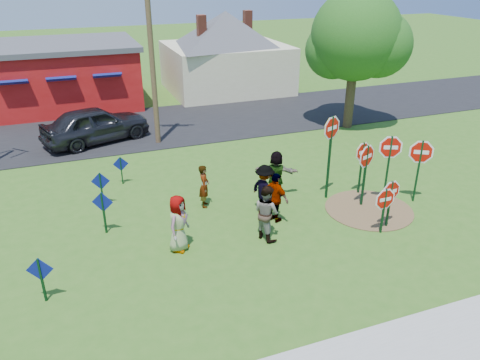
% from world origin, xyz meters
% --- Properties ---
extents(ground, '(120.00, 120.00, 0.00)m').
position_xyz_m(ground, '(0.00, 0.00, 0.00)').
color(ground, '#34631C').
rests_on(ground, ground).
extents(road, '(120.00, 7.50, 0.04)m').
position_xyz_m(road, '(0.00, 11.50, 0.02)').
color(road, black).
rests_on(road, ground).
extents(dirt_patch, '(3.20, 3.20, 0.03)m').
position_xyz_m(dirt_patch, '(4.50, -1.00, 0.01)').
color(dirt_patch, brown).
rests_on(dirt_patch, ground).
extents(red_building, '(9.40, 7.69, 3.90)m').
position_xyz_m(red_building, '(-5.50, 17.99, 1.97)').
color(red_building, '#A01010').
rests_on(red_building, ground).
extents(cream_house, '(9.40, 9.40, 6.50)m').
position_xyz_m(cream_house, '(5.50, 18.00, 2.92)').
color(cream_house, beige).
rests_on(cream_house, ground).
extents(stop_sign_a, '(1.01, 0.13, 1.86)m').
position_xyz_m(stop_sign_a, '(4.34, -2.24, 1.24)').
color(stop_sign_a, '#0E331A').
rests_on(stop_sign_a, ground).
extents(stop_sign_b, '(1.10, 0.45, 3.43)m').
position_xyz_m(stop_sign_b, '(3.52, 0.43, 2.51)').
color(stop_sign_b, '#0E331A').
rests_on(stop_sign_b, ground).
extents(stop_sign_c, '(1.06, 0.46, 2.85)m').
position_xyz_m(stop_sign_c, '(5.29, -0.76, 1.99)').
color(stop_sign_c, '#0E331A').
rests_on(stop_sign_c, ground).
extents(stop_sign_d, '(0.98, 0.29, 2.27)m').
position_xyz_m(stop_sign_d, '(4.91, 0.32, 1.61)').
color(stop_sign_d, '#0E331A').
rests_on(stop_sign_d, ground).
extents(stop_sign_e, '(1.01, 0.07, 1.76)m').
position_xyz_m(stop_sign_e, '(3.92, -2.50, 1.16)').
color(stop_sign_e, '#0E331A').
rests_on(stop_sign_e, ground).
extents(stop_sign_f, '(1.04, 0.63, 2.61)m').
position_xyz_m(stop_sign_f, '(6.50, -0.99, 1.84)').
color(stop_sign_f, '#0E331A').
rests_on(stop_sign_f, ground).
extents(stop_sign_g, '(1.09, 0.43, 2.55)m').
position_xyz_m(stop_sign_g, '(4.43, -0.60, 1.76)').
color(stop_sign_g, '#0E331A').
rests_on(stop_sign_g, ground).
extents(blue_diamond_a, '(0.68, 0.20, 1.36)m').
position_xyz_m(blue_diamond_a, '(-6.66, -2.30, 0.84)').
color(blue_diamond_a, '#0E331A').
rests_on(blue_diamond_a, ground).
extents(blue_diamond_b, '(0.66, 0.32, 1.52)m').
position_xyz_m(blue_diamond_b, '(-4.76, 0.74, 0.95)').
color(blue_diamond_b, '#0E331A').
rests_on(blue_diamond_b, ground).
extents(blue_diamond_c, '(0.66, 0.19, 1.32)m').
position_xyz_m(blue_diamond_c, '(-4.64, 2.85, 0.82)').
color(blue_diamond_c, '#0E331A').
rests_on(blue_diamond_c, ground).
extents(blue_diamond_d, '(0.62, 0.11, 1.20)m').
position_xyz_m(blue_diamond_d, '(-3.70, 4.49, 0.74)').
color(blue_diamond_d, '#0E331A').
rests_on(blue_diamond_d, ground).
extents(person_a, '(1.06, 1.08, 1.88)m').
position_xyz_m(person_a, '(-2.68, -1.11, 0.94)').
color(person_a, '#425791').
rests_on(person_a, ground).
extents(person_b, '(0.56, 0.69, 1.64)m').
position_xyz_m(person_b, '(-1.09, 1.43, 0.82)').
color(person_b, '#266A6A').
rests_on(person_b, ground).
extents(person_c, '(0.98, 1.10, 1.89)m').
position_xyz_m(person_c, '(0.16, -1.43, 0.95)').
color(person_c, '#9C4C35').
rests_on(person_c, ground).
extents(person_d, '(1.04, 1.37, 1.88)m').
position_xyz_m(person_d, '(0.78, 0.14, 0.94)').
color(person_d, '#35353A').
rests_on(person_d, ground).
extents(person_e, '(0.89, 1.15, 1.82)m').
position_xyz_m(person_e, '(0.90, -0.54, 0.91)').
color(person_e, '#462C52').
rests_on(person_e, ground).
extents(person_f, '(1.74, 1.29, 1.82)m').
position_xyz_m(person_f, '(1.78, 1.36, 0.91)').
color(person_f, '#204B33').
rests_on(person_f, ground).
extents(suv, '(5.71, 3.76, 1.81)m').
position_xyz_m(suv, '(-4.20, 10.01, 0.94)').
color(suv, '#2B2B2F').
rests_on(suv, road).
extents(utility_pole, '(1.94, 0.76, 8.23)m').
position_xyz_m(utility_pole, '(-1.33, 8.81, 4.33)').
color(utility_pole, '#4C3823').
rests_on(utility_pole, ground).
extents(leafy_tree, '(5.11, 4.66, 7.26)m').
position_xyz_m(leafy_tree, '(9.18, 7.67, 4.67)').
color(leafy_tree, '#382819').
rests_on(leafy_tree, ground).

